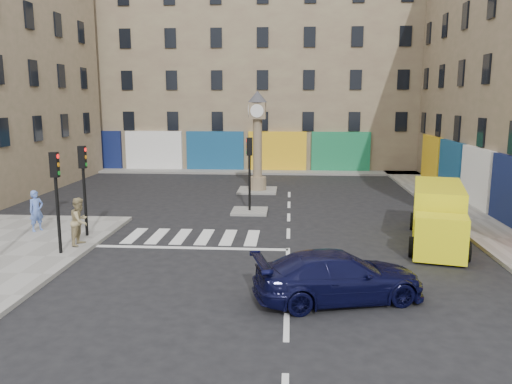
# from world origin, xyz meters

# --- Properties ---
(ground) EXTENTS (120.00, 120.00, 0.00)m
(ground) POSITION_xyz_m (0.00, 0.00, 0.00)
(ground) COLOR black
(ground) RESTS_ON ground
(sidewalk_right) EXTENTS (2.60, 30.00, 0.15)m
(sidewalk_right) POSITION_xyz_m (8.70, 10.00, 0.07)
(sidewalk_right) COLOR gray
(sidewalk_right) RESTS_ON ground
(sidewalk_far) EXTENTS (32.00, 2.40, 0.15)m
(sidewalk_far) POSITION_xyz_m (-4.00, 22.20, 0.07)
(sidewalk_far) COLOR gray
(sidewalk_far) RESTS_ON ground
(island_near) EXTENTS (1.80, 1.80, 0.12)m
(island_near) POSITION_xyz_m (-2.00, 8.00, 0.06)
(island_near) COLOR gray
(island_near) RESTS_ON ground
(island_far) EXTENTS (2.40, 2.40, 0.12)m
(island_far) POSITION_xyz_m (-2.00, 14.00, 0.06)
(island_far) COLOR gray
(island_far) RESTS_ON ground
(building_far) EXTENTS (32.00, 10.00, 17.00)m
(building_far) POSITION_xyz_m (-4.00, 28.00, 8.50)
(building_far) COLOR gray
(building_far) RESTS_ON ground
(traffic_light_left_near) EXTENTS (0.28, 0.22, 3.70)m
(traffic_light_left_near) POSITION_xyz_m (-8.30, 0.20, 2.62)
(traffic_light_left_near) COLOR black
(traffic_light_left_near) RESTS_ON sidewalk_left
(traffic_light_left_far) EXTENTS (0.28, 0.22, 3.70)m
(traffic_light_left_far) POSITION_xyz_m (-8.30, 2.60, 2.62)
(traffic_light_left_far) COLOR black
(traffic_light_left_far) RESTS_ON sidewalk_left
(traffic_light_island) EXTENTS (0.28, 0.22, 3.70)m
(traffic_light_island) POSITION_xyz_m (-2.00, 8.00, 2.59)
(traffic_light_island) COLOR black
(traffic_light_island) RESTS_ON island_near
(clock_pillar) EXTENTS (1.20, 1.20, 6.10)m
(clock_pillar) POSITION_xyz_m (-2.00, 14.00, 3.55)
(clock_pillar) COLOR #937A60
(clock_pillar) RESTS_ON island_far
(navy_sedan) EXTENTS (5.24, 3.20, 1.42)m
(navy_sedan) POSITION_xyz_m (1.47, -3.13, 0.71)
(navy_sedan) COLOR black
(navy_sedan) RESTS_ON ground
(yellow_van) EXTENTS (3.26, 6.42, 2.24)m
(yellow_van) POSITION_xyz_m (6.00, 3.20, 1.11)
(yellow_van) COLOR yellow
(yellow_van) RESTS_ON ground
(pedestrian_blue) EXTENTS (0.70, 0.76, 1.75)m
(pedestrian_blue) POSITION_xyz_m (-10.71, 3.19, 1.03)
(pedestrian_blue) COLOR #5979CB
(pedestrian_blue) RESTS_ON sidewalk_left
(pedestrian_tan) EXTENTS (0.77, 0.95, 1.85)m
(pedestrian_tan) POSITION_xyz_m (-8.00, 1.31, 1.07)
(pedestrian_tan) COLOR tan
(pedestrian_tan) RESTS_ON sidewalk_left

